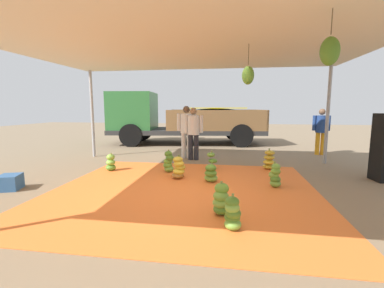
{
  "coord_description": "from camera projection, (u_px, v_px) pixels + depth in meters",
  "views": [
    {
      "loc": [
        0.95,
        -5.17,
        1.7
      ],
      "look_at": [
        -0.05,
        1.41,
        0.78
      ],
      "focal_mm": 24.62,
      "sensor_mm": 36.0,
      "label": 1
    }
  ],
  "objects": [
    {
      "name": "banana_bunch_4",
      "position": [
        269.0,
        160.0,
        7.29
      ],
      "size": [
        0.37,
        0.39,
        0.58
      ],
      "color": "gold",
      "rests_on": "tarp_orange"
    },
    {
      "name": "ground_plane",
      "position": [
        201.0,
        161.0,
        8.37
      ],
      "size": [
        40.0,
        40.0,
        0.0
      ],
      "primitive_type": "plane",
      "color": "#7F6B51"
    },
    {
      "name": "worker_0",
      "position": [
        186.0,
        128.0,
        8.77
      ],
      "size": [
        0.64,
        0.39,
        1.75
      ],
      "color": "silver",
      "rests_on": "ground"
    },
    {
      "name": "banana_bunch_6",
      "position": [
        211.0,
        174.0,
        6.02
      ],
      "size": [
        0.43,
        0.45,
        0.45
      ],
      "color": "#75A83D",
      "rests_on": "tarp_orange"
    },
    {
      "name": "banana_bunch_7",
      "position": [
        169.0,
        162.0,
        6.95
      ],
      "size": [
        0.35,
        0.32,
        0.6
      ],
      "color": "#75A83D",
      "rests_on": "tarp_orange"
    },
    {
      "name": "worker_1",
      "position": [
        321.0,
        128.0,
        9.46
      ],
      "size": [
        0.61,
        0.37,
        1.66
      ],
      "color": "orange",
      "rests_on": "ground"
    },
    {
      "name": "banana_bunch_8",
      "position": [
        212.0,
        162.0,
        7.26
      ],
      "size": [
        0.41,
        0.39,
        0.52
      ],
      "color": "#477523",
      "rests_on": "tarp_orange"
    },
    {
      "name": "tarp_orange",
      "position": [
        184.0,
        190.0,
        5.44
      ],
      "size": [
        5.41,
        5.1,
        0.01
      ],
      "primitive_type": "cube",
      "color": "orange",
      "rests_on": "ground"
    },
    {
      "name": "worker_2",
      "position": [
        193.0,
        130.0,
        8.52
      ],
      "size": [
        0.62,
        0.38,
        1.7
      ],
      "color": "#26262D",
      "rests_on": "ground"
    },
    {
      "name": "banana_bunch_0",
      "position": [
        111.0,
        163.0,
        7.1
      ],
      "size": [
        0.37,
        0.37,
        0.49
      ],
      "color": "#518428",
      "rests_on": "tarp_orange"
    },
    {
      "name": "banana_bunch_2",
      "position": [
        179.0,
        168.0,
        6.31
      ],
      "size": [
        0.42,
        0.42,
        0.58
      ],
      "color": "#996628",
      "rests_on": "tarp_orange"
    },
    {
      "name": "banana_bunch_5",
      "position": [
        233.0,
        214.0,
        3.67
      ],
      "size": [
        0.33,
        0.37,
        0.51
      ],
      "color": "#6B9E38",
      "rests_on": "tarp_orange"
    },
    {
      "name": "crate_0",
      "position": [
        10.0,
        182.0,
        5.48
      ],
      "size": [
        0.5,
        0.52,
        0.31
      ],
      "primitive_type": "cube",
      "rotation": [
        0.0,
        0.0,
        0.32
      ],
      "color": "#335B8E",
      "rests_on": "ground"
    },
    {
      "name": "tent_canopy",
      "position": [
        184.0,
        43.0,
        4.94
      ],
      "size": [
        8.0,
        7.0,
        2.99
      ],
      "color": "#9EA0A5",
      "rests_on": "ground"
    },
    {
      "name": "banana_bunch_1",
      "position": [
        275.0,
        176.0,
        5.63
      ],
      "size": [
        0.32,
        0.34,
        0.55
      ],
      "color": "#6B9E38",
      "rests_on": "tarp_orange"
    },
    {
      "name": "banana_bunch_3",
      "position": [
        221.0,
        200.0,
        4.17
      ],
      "size": [
        0.35,
        0.36,
        0.54
      ],
      "color": "#518428",
      "rests_on": "tarp_orange"
    },
    {
      "name": "cargo_truck_main",
      "position": [
        180.0,
        119.0,
        12.45
      ],
      "size": [
        7.31,
        3.28,
        2.4
      ],
      "color": "#2D2D2D",
      "rests_on": "ground"
    }
  ]
}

